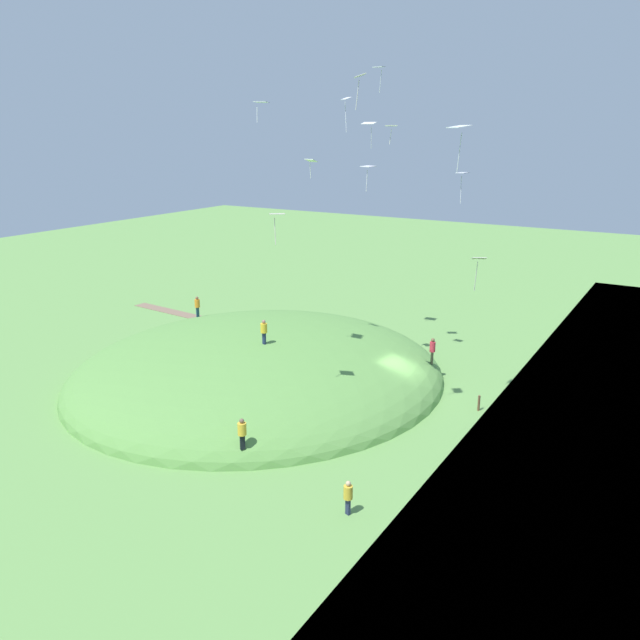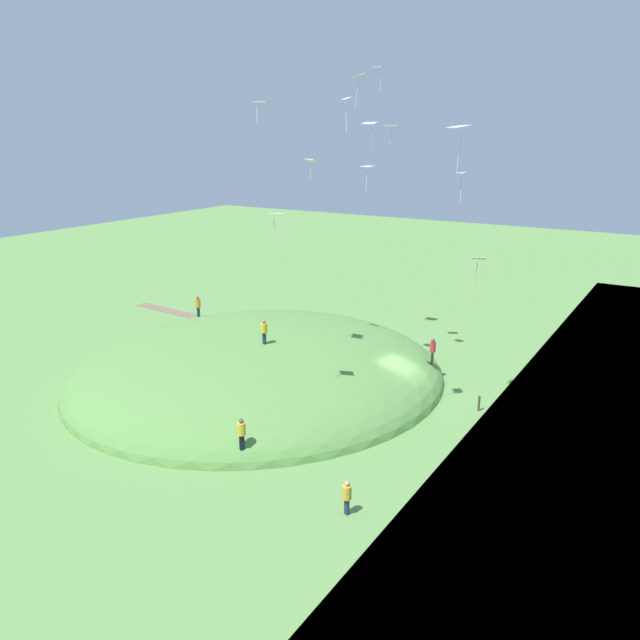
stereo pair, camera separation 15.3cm
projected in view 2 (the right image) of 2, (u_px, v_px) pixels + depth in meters
name	position (u px, v px, depth m)	size (l,w,h in m)	color
ground_plane	(403.00, 393.00, 40.95)	(160.00, 160.00, 0.00)	#63944A
grass_hill	(259.00, 376.00, 43.90)	(24.71, 26.22, 6.13)	#5D9245
dirt_path	(193.00, 316.00, 57.99)	(14.65, 1.24, 0.04)	#7A614E
person_near_shore	(264.00, 329.00, 40.71)	(0.51, 0.51, 1.60)	#1C284A
person_on_hilltop	(198.00, 304.00, 50.01)	(0.47, 0.47, 1.64)	#1B374D
person_walking_path	(241.00, 430.00, 31.56)	(0.61, 0.61, 1.65)	black
person_watching_kites	(347.00, 494.00, 27.71)	(0.52, 0.52, 1.62)	#242B4B
person_with_child	(433.00, 348.00, 42.63)	(0.54, 0.54, 1.80)	#4F5338
kite_0	(459.00, 129.00, 31.17)	(1.37, 1.32, 2.28)	white
kite_1	(346.00, 102.00, 38.99)	(0.77, 0.70, 2.04)	white
kite_2	(368.00, 168.00, 34.59)	(0.90, 0.78, 1.39)	white
kite_3	(359.00, 78.00, 29.65)	(0.86, 0.94, 1.62)	white
kite_4	(392.00, 127.00, 42.95)	(0.95, 0.88, 1.25)	white
kite_5	(312.00, 161.00, 41.00)	(0.83, 0.64, 1.22)	white
kite_6	(478.00, 261.00, 33.54)	(0.88, 0.77, 1.88)	white
kite_7	(462.00, 175.00, 34.06)	(0.58, 0.76, 1.64)	white
kite_8	(276.00, 216.00, 31.76)	(0.93, 0.88, 1.56)	silver
kite_9	(261.00, 103.00, 34.51)	(1.00, 1.17, 1.08)	white
kite_10	(370.00, 124.00, 46.76)	(1.05, 0.77, 1.87)	silver
kite_11	(380.00, 69.00, 38.80)	(0.74, 0.56, 1.50)	white
mooring_post	(479.00, 403.00, 38.27)	(0.14, 0.14, 0.96)	brown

